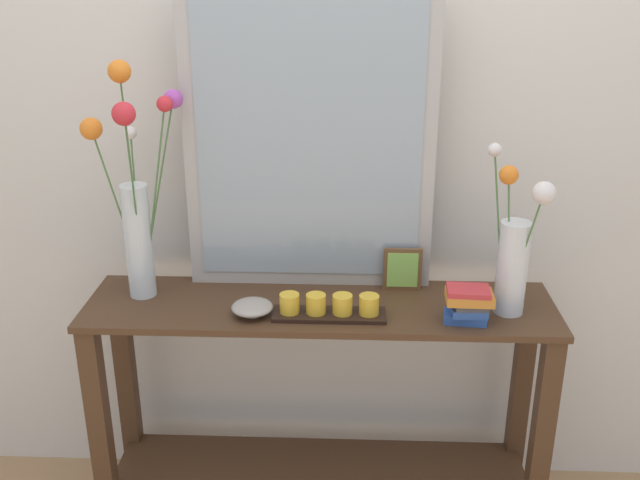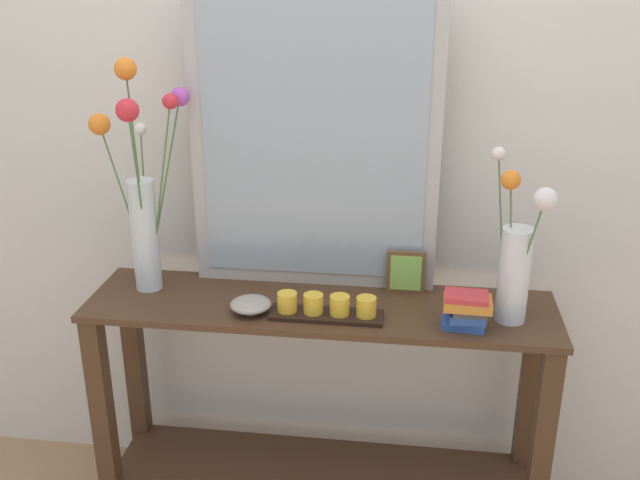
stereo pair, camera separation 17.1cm
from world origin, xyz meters
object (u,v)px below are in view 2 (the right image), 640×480
Objects in this scene: picture_frame_small at (406,272)px; book_stack at (467,310)px; vase_right at (516,260)px; decorative_bowl at (251,305)px; console_table at (320,395)px; tall_vase_left at (142,196)px; mirror_leaning at (314,145)px; candle_tray at (326,308)px.

picture_frame_small is 0.99× the size of book_stack.
vase_right is 0.74m from decorative_bowl.
console_table is 1.97× the size of tall_vase_left.
tall_vase_left is at bearing 161.53° from decorative_bowl.
tall_vase_left is at bearing -167.40° from mirror_leaning.
decorative_bowl reaches higher than console_table.
picture_frame_small is at bearing 23.61° from console_table.
console_table is 0.76m from mirror_leaning.
decorative_bowl is at bearing 179.82° from candle_tray.
vase_right is at bearing -3.35° from console_table.
candle_tray is at bearing 177.87° from book_stack.
console_table is 10.26× the size of picture_frame_small.
decorative_bowl is (-0.43, -0.19, -0.04)m from picture_frame_small.
book_stack is (0.94, -0.13, -0.24)m from tall_vase_left.
tall_vase_left reaches higher than vase_right.
console_table is 0.81m from tall_vase_left.
mirror_leaning is 0.47m from candle_tray.
console_table is 0.73m from vase_right.
candle_tray is at bearing -11.58° from tall_vase_left.
picture_frame_small is 0.47m from decorative_bowl.
console_table is at bearing -75.46° from mirror_leaning.
mirror_leaning is at bearing 104.54° from console_table.
picture_frame_small is at bearing 154.82° from vase_right.
vase_right reaches higher than decorative_bowl.
picture_frame_small is at bearing 5.43° from tall_vase_left.
decorative_bowl is 0.88× the size of book_stack.
console_table is at bearing 22.99° from decorative_bowl.
tall_vase_left is 0.63m from candle_tray.
book_stack is at bearing -27.88° from mirror_leaning.
vase_right reaches higher than candle_tray.
vase_right is at bearing 26.55° from book_stack.
vase_right is at bearing 3.80° from decorative_bowl.
decorative_bowl is (-0.15, -0.22, -0.41)m from mirror_leaning.
console_table is at bearing 167.06° from book_stack.
picture_frame_small reaches higher than console_table.
mirror_leaning is at bearing 172.68° from picture_frame_small.
mirror_leaning is at bearing 163.14° from vase_right.
mirror_leaning is 0.65m from vase_right.
console_table is 4.30× the size of candle_tray.
vase_right reaches higher than picture_frame_small.
mirror_leaning is 2.75× the size of candle_tray.
tall_vase_left is 5.91× the size of decorative_bowl.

